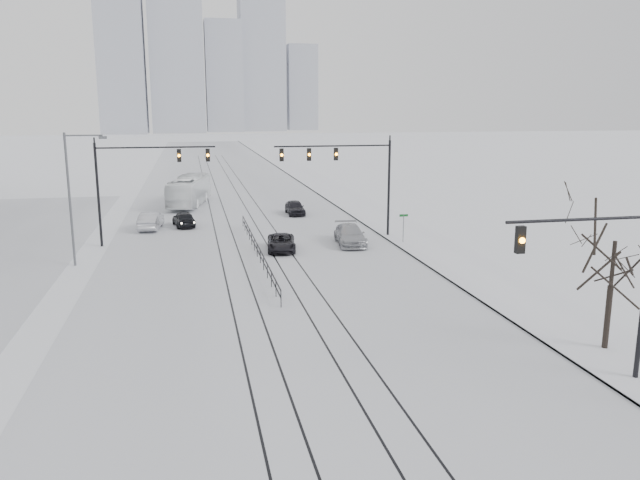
{
  "coord_description": "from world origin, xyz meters",
  "views": [
    {
      "loc": [
        -4.51,
        -13.95,
        10.59
      ],
      "look_at": [
        2.58,
        20.08,
        3.2
      ],
      "focal_mm": 35.0,
      "sensor_mm": 36.0,
      "label": 1
    }
  ],
  "objects": [
    {
      "name": "traffic_mast_nw",
      "position": [
        -8.52,
        36.0,
        5.57
      ],
      "size": [
        9.1,
        0.37,
        8.0
      ],
      "color": "black",
      "rests_on": "ground"
    },
    {
      "name": "traffic_mast_near",
      "position": [
        10.79,
        6.0,
        4.56
      ],
      "size": [
        6.1,
        0.37,
        7.0
      ],
      "color": "black",
      "rests_on": "ground"
    },
    {
      "name": "sedan_nb_far",
      "position": [
        5.71,
        47.46,
        0.71
      ],
      "size": [
        1.68,
        4.17,
        1.42
      ],
      "primitive_type": "imported",
      "rotation": [
        0.0,
        0.0,
        -0.0
      ],
      "color": "black",
      "rests_on": "ground"
    },
    {
      "name": "bare_tree",
      "position": [
        13.2,
        9.0,
        4.49
      ],
      "size": [
        4.4,
        4.4,
        6.1
      ],
      "color": "black",
      "rests_on": "ground"
    },
    {
      "name": "street_sign",
      "position": [
        11.8,
        32.0,
        1.61
      ],
      "size": [
        0.7,
        0.06,
        2.4
      ],
      "color": "#595B60",
      "rests_on": "ground"
    },
    {
      "name": "box_truck",
      "position": [
        -4.7,
        55.72,
        1.61
      ],
      "size": [
        4.98,
        11.84,
        3.21
      ],
      "primitive_type": "imported",
      "rotation": [
        0.0,
        0.0,
        2.94
      ],
      "color": "white",
      "rests_on": "ground"
    },
    {
      "name": "median_fence",
      "position": [
        0.0,
        30.0,
        0.53
      ],
      "size": [
        0.06,
        24.0,
        1.0
      ],
      "color": "black",
      "rests_on": "ground"
    },
    {
      "name": "tram_rails",
      "position": [
        -0.0,
        40.0,
        0.02
      ],
      "size": [
        5.3,
        180.0,
        0.01
      ],
      "color": "black",
      "rests_on": "ground"
    },
    {
      "name": "sedan_nb_front",
      "position": [
        2.0,
        31.6,
        0.62
      ],
      "size": [
        2.58,
        4.66,
        1.23
      ],
      "primitive_type": "imported",
      "rotation": [
        0.0,
        0.0,
        -0.12
      ],
      "color": "black",
      "rests_on": "ground"
    },
    {
      "name": "road",
      "position": [
        0.0,
        60.0,
        0.01
      ],
      "size": [
        22.0,
        260.0,
        0.02
      ],
      "primitive_type": "cube",
      "color": "silver",
      "rests_on": "ground"
    },
    {
      "name": "sedan_sb_outer",
      "position": [
        -8.11,
        42.34,
        0.77
      ],
      "size": [
        2.18,
        4.81,
        1.53
      ],
      "primitive_type": "imported",
      "rotation": [
        0.0,
        0.0,
        3.02
      ],
      "color": "silver",
      "rests_on": "ground"
    },
    {
      "name": "sedan_nb_right",
      "position": [
        7.62,
        32.63,
        0.76
      ],
      "size": [
        2.64,
        5.43,
        1.52
      ],
      "primitive_type": "imported",
      "rotation": [
        0.0,
        0.0,
        -0.1
      ],
      "color": "#AAACB2",
      "rests_on": "ground"
    },
    {
      "name": "traffic_mast_ne",
      "position": [
        8.15,
        34.99,
        5.76
      ],
      "size": [
        9.6,
        0.37,
        8.0
      ],
      "color": "black",
      "rests_on": "ground"
    },
    {
      "name": "curb",
      "position": [
        11.05,
        60.0,
        0.06
      ],
      "size": [
        0.1,
        260.0,
        0.12
      ],
      "primitive_type": "cube",
      "color": "gray",
      "rests_on": "ground"
    },
    {
      "name": "sidewalk_east",
      "position": [
        13.5,
        60.0,
        0.08
      ],
      "size": [
        5.0,
        260.0,
        0.16
      ],
      "primitive_type": "cube",
      "color": "white",
      "rests_on": "ground"
    },
    {
      "name": "sedan_sb_inner",
      "position": [
        -5.25,
        43.07,
        0.7
      ],
      "size": [
        2.33,
        4.33,
        1.4
      ],
      "primitive_type": "imported",
      "rotation": [
        0.0,
        0.0,
        3.31
      ],
      "color": "black",
      "rests_on": "ground"
    },
    {
      "name": "skyline",
      "position": [
        5.02,
        273.63,
        30.65
      ],
      "size": [
        96.0,
        48.0,
        72.0
      ],
      "color": "#AAAEBB",
      "rests_on": "ground"
    },
    {
      "name": "street_light_west",
      "position": [
        -12.2,
        30.0,
        5.21
      ],
      "size": [
        2.73,
        0.25,
        9.0
      ],
      "color": "#595B60",
      "rests_on": "ground"
    }
  ]
}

